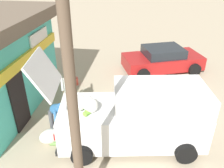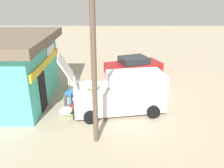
{
  "view_description": "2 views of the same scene",
  "coord_description": "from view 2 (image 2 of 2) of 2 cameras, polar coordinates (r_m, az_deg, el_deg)",
  "views": [
    {
      "loc": [
        -7.54,
        0.87,
        5.24
      ],
      "look_at": [
        0.67,
        2.07,
        0.72
      ],
      "focal_mm": 36.98,
      "sensor_mm": 36.0,
      "label": 1
    },
    {
      "loc": [
        -11.84,
        1.41,
        5.56
      ],
      "look_at": [
        0.07,
        1.44,
        0.73
      ],
      "focal_mm": 36.12,
      "sensor_mm": 36.0,
      "label": 2
    }
  ],
  "objects": [
    {
      "name": "vendor_standing",
      "position": [
        12.67,
        -9.79,
        0.13
      ],
      "size": [
        0.36,
        0.57,
        1.55
      ],
      "color": "#726047",
      "rests_on": "ground_plane"
    },
    {
      "name": "parked_sedan",
      "position": [
        16.6,
        5.45,
        4.61
      ],
      "size": [
        3.21,
        4.38,
        1.26
      ],
      "color": "maroon",
      "rests_on": "ground_plane"
    },
    {
      "name": "delivery_van",
      "position": [
        11.11,
        2.48,
        -2.29
      ],
      "size": [
        2.68,
        5.18,
        2.98
      ],
      "color": "white",
      "rests_on": "ground_plane"
    },
    {
      "name": "utility_pole",
      "position": [
        8.17,
        -4.5,
        1.39
      ],
      "size": [
        0.2,
        0.2,
        5.37
      ],
      "primitive_type": "cylinder",
      "color": "brown",
      "rests_on": "ground_plane"
    },
    {
      "name": "storefront_bar",
      "position": [
        12.87,
        -22.94,
        3.69
      ],
      "size": [
        6.11,
        3.82,
        3.6
      ],
      "color": "#4CC6B7",
      "rests_on": "ground_plane"
    },
    {
      "name": "paint_bucket",
      "position": [
        14.78,
        -9.88,
        0.37
      ],
      "size": [
        0.31,
        0.31,
        0.35
      ],
      "primitive_type": "cylinder",
      "color": "#BF3F33",
      "rests_on": "ground_plane"
    },
    {
      "name": "customer_bending",
      "position": [
        11.38,
        -10.48,
        -2.89
      ],
      "size": [
        0.77,
        0.77,
        1.3
      ],
      "color": "#4C4C51",
      "rests_on": "ground_plane"
    },
    {
      "name": "ground_plane",
      "position": [
        13.16,
        6.28,
        -3.05
      ],
      "size": [
        60.0,
        60.0,
        0.0
      ],
      "primitive_type": "plane",
      "color": "tan"
    },
    {
      "name": "unloaded_banana_pile",
      "position": [
        11.28,
        -11.52,
        -6.76
      ],
      "size": [
        0.82,
        0.84,
        0.44
      ],
      "color": "silver",
      "rests_on": "ground_plane"
    }
  ]
}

